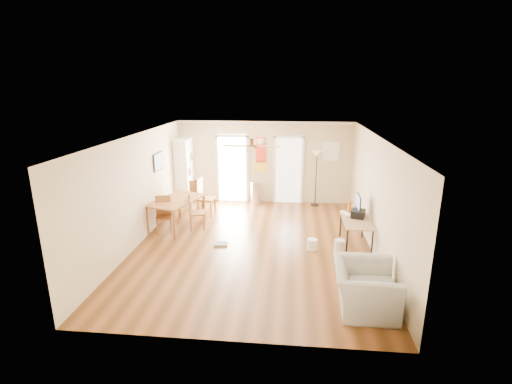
# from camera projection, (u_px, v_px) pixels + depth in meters

# --- Properties ---
(floor) EXTENTS (7.00, 7.00, 0.00)m
(floor) POSITION_uv_depth(u_px,v_px,m) (254.00, 245.00, 8.96)
(floor) COLOR brown
(floor) RESTS_ON ground
(ceiling) EXTENTS (5.50, 7.00, 0.00)m
(ceiling) POSITION_uv_depth(u_px,v_px,m) (253.00, 136.00, 8.24)
(ceiling) COLOR silver
(ceiling) RESTS_ON floor
(wall_back) EXTENTS (5.50, 0.04, 2.60)m
(wall_back) POSITION_uv_depth(u_px,v_px,m) (265.00, 162.00, 11.95)
(wall_back) COLOR beige
(wall_back) RESTS_ON floor
(wall_front) EXTENTS (5.50, 0.04, 2.60)m
(wall_front) POSITION_uv_depth(u_px,v_px,m) (227.00, 262.00, 5.26)
(wall_front) COLOR beige
(wall_front) RESTS_ON floor
(wall_left) EXTENTS (0.04, 7.00, 2.60)m
(wall_left) POSITION_uv_depth(u_px,v_px,m) (138.00, 190.00, 8.86)
(wall_left) COLOR beige
(wall_left) RESTS_ON floor
(wall_right) EXTENTS (0.04, 7.00, 2.60)m
(wall_right) POSITION_uv_depth(u_px,v_px,m) (376.00, 196.00, 8.34)
(wall_right) COLOR beige
(wall_right) RESTS_ON floor
(crown_molding) EXTENTS (5.50, 7.00, 0.08)m
(crown_molding) POSITION_uv_depth(u_px,v_px,m) (253.00, 138.00, 8.25)
(crown_molding) COLOR white
(crown_molding) RESTS_ON wall_back
(kitchen_doorway) EXTENTS (0.90, 0.10, 2.10)m
(kitchen_doorway) POSITION_uv_depth(u_px,v_px,m) (232.00, 169.00, 12.10)
(kitchen_doorway) COLOR white
(kitchen_doorway) RESTS_ON wall_back
(bathroom_doorway) EXTENTS (0.80, 0.10, 2.10)m
(bathroom_doorway) POSITION_uv_depth(u_px,v_px,m) (288.00, 171.00, 11.93)
(bathroom_doorway) COLOR white
(bathroom_doorway) RESTS_ON wall_back
(wall_decal) EXTENTS (0.46, 0.03, 1.10)m
(wall_decal) POSITION_uv_depth(u_px,v_px,m) (261.00, 155.00, 11.87)
(wall_decal) COLOR red
(wall_decal) RESTS_ON wall_back
(ac_grille) EXTENTS (0.50, 0.04, 0.60)m
(ac_grille) POSITION_uv_depth(u_px,v_px,m) (331.00, 151.00, 11.62)
(ac_grille) COLOR white
(ac_grille) RESTS_ON wall_back
(framed_poster) EXTENTS (0.04, 0.66, 0.48)m
(framed_poster) POSITION_uv_depth(u_px,v_px,m) (158.00, 161.00, 10.09)
(framed_poster) COLOR black
(framed_poster) RESTS_ON wall_left
(ceiling_fan) EXTENTS (1.24, 1.24, 0.20)m
(ceiling_fan) POSITION_uv_depth(u_px,v_px,m) (252.00, 146.00, 8.00)
(ceiling_fan) COLOR #593819
(ceiling_fan) RESTS_ON ceiling
(bookshelf) EXTENTS (0.64, 1.01, 2.07)m
(bookshelf) POSITION_uv_depth(u_px,v_px,m) (185.00, 171.00, 11.92)
(bookshelf) COLOR white
(bookshelf) RESTS_ON floor
(dining_table) EXTENTS (1.35, 1.77, 0.78)m
(dining_table) POSITION_uv_depth(u_px,v_px,m) (177.00, 213.00, 9.98)
(dining_table) COLOR #94592F
(dining_table) RESTS_ON floor
(dining_chair_right_a) EXTENTS (0.50, 0.50, 1.08)m
(dining_chair_right_a) POSITION_uv_depth(u_px,v_px,m) (206.00, 197.00, 10.94)
(dining_chair_right_a) COLOR olive
(dining_chair_right_a) RESTS_ON floor
(dining_chair_right_b) EXTENTS (0.49, 0.49, 0.97)m
(dining_chair_right_b) POSITION_uv_depth(u_px,v_px,m) (197.00, 211.00, 9.89)
(dining_chair_right_b) COLOR #A66635
(dining_chair_right_b) RESTS_ON floor
(dining_chair_near) EXTENTS (0.49, 0.49, 0.95)m
(dining_chair_near) POSITION_uv_depth(u_px,v_px,m) (164.00, 215.00, 9.58)
(dining_chair_near) COLOR olive
(dining_chair_near) RESTS_ON floor
(dining_chair_far) EXTENTS (0.50, 0.50, 0.97)m
(dining_chair_far) POSITION_uv_depth(u_px,v_px,m) (196.00, 195.00, 11.34)
(dining_chair_far) COLOR #A75E35
(dining_chair_far) RESTS_ON floor
(trash_can) EXTENTS (0.42, 0.42, 0.73)m
(trash_can) POSITION_uv_depth(u_px,v_px,m) (256.00, 193.00, 11.96)
(trash_can) COLOR silver
(trash_can) RESTS_ON floor
(torchiere_lamp) EXTENTS (0.36, 0.36, 1.74)m
(torchiere_lamp) POSITION_uv_depth(u_px,v_px,m) (316.00, 179.00, 11.66)
(torchiere_lamp) COLOR black
(torchiere_lamp) RESTS_ON floor
(computer_desk) EXTENTS (0.62, 1.25, 0.67)m
(computer_desk) POSITION_uv_depth(u_px,v_px,m) (355.00, 233.00, 8.80)
(computer_desk) COLOR tan
(computer_desk) RESTS_ON floor
(imac) EXTENTS (0.13, 0.54, 0.50)m
(imac) POSITION_uv_depth(u_px,v_px,m) (358.00, 205.00, 8.97)
(imac) COLOR black
(imac) RESTS_ON computer_desk
(keyboard) EXTENTS (0.23, 0.39, 0.01)m
(keyboard) POSITION_uv_depth(u_px,v_px,m) (346.00, 213.00, 9.14)
(keyboard) COLOR white
(keyboard) RESTS_ON computer_desk
(printer) EXTENTS (0.39, 0.42, 0.18)m
(printer) POSITION_uv_depth(u_px,v_px,m) (358.00, 214.00, 8.86)
(printer) COLOR black
(printer) RESTS_ON computer_desk
(orange_bottle) EXTENTS (0.11, 0.11, 0.27)m
(orange_bottle) POSITION_uv_depth(u_px,v_px,m) (349.00, 206.00, 9.23)
(orange_bottle) COLOR #CD6612
(orange_bottle) RESTS_ON computer_desk
(wastebasket_a) EXTENTS (0.27, 0.27, 0.28)m
(wastebasket_a) POSITION_uv_depth(u_px,v_px,m) (340.00, 246.00, 8.59)
(wastebasket_a) COLOR silver
(wastebasket_a) RESTS_ON floor
(wastebasket_b) EXTENTS (0.27, 0.27, 0.27)m
(wastebasket_b) POSITION_uv_depth(u_px,v_px,m) (312.00, 244.00, 8.68)
(wastebasket_b) COLOR white
(wastebasket_b) RESTS_ON floor
(floor_cloth) EXTENTS (0.34, 0.28, 0.04)m
(floor_cloth) POSITION_uv_depth(u_px,v_px,m) (221.00, 244.00, 8.97)
(floor_cloth) COLOR gray
(floor_cloth) RESTS_ON floor
(armchair) EXTENTS (1.09, 1.23, 0.77)m
(armchair) POSITION_uv_depth(u_px,v_px,m) (365.00, 288.00, 6.35)
(armchair) COLOR #AEAFA9
(armchair) RESTS_ON floor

